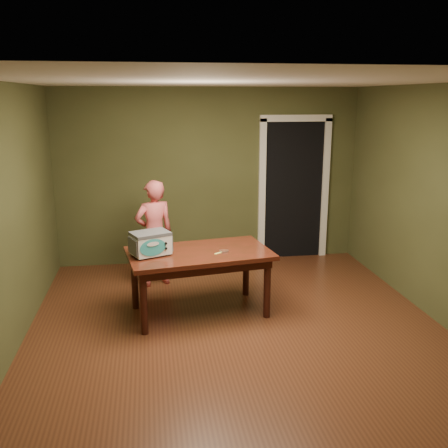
% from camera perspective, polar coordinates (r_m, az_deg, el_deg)
% --- Properties ---
extents(floor, '(5.00, 5.00, 0.00)m').
position_cam_1_polar(floor, '(5.48, 1.70, -12.26)').
color(floor, '#582C19').
rests_on(floor, ground).
extents(room_shell, '(4.52, 5.02, 2.61)m').
position_cam_1_polar(room_shell, '(4.96, 1.84, 5.67)').
color(room_shell, '#474B28').
rests_on(room_shell, ground).
extents(doorway, '(1.10, 0.66, 2.25)m').
position_cam_1_polar(doorway, '(8.04, 7.35, 4.18)').
color(doorway, black).
rests_on(doorway, ground).
extents(dining_table, '(1.72, 1.14, 0.75)m').
position_cam_1_polar(dining_table, '(5.71, -2.85, -4.09)').
color(dining_table, '#3A190D').
rests_on(dining_table, floor).
extents(toy_oven, '(0.50, 0.42, 0.26)m').
position_cam_1_polar(toy_oven, '(5.56, -8.40, -2.12)').
color(toy_oven, '#4C4F54').
rests_on(toy_oven, dining_table).
extents(baking_pan, '(0.10, 0.10, 0.02)m').
position_cam_1_polar(baking_pan, '(5.64, 0.00, -3.12)').
color(baking_pan, silver).
rests_on(baking_pan, dining_table).
extents(spatula, '(0.16, 0.12, 0.01)m').
position_cam_1_polar(spatula, '(5.62, -0.35, -3.27)').
color(spatula, '#F0ED68').
rests_on(spatula, dining_table).
extents(child, '(0.60, 0.49, 1.42)m').
position_cam_1_polar(child, '(6.62, -7.97, -1.07)').
color(child, '#E15C60').
rests_on(child, floor).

